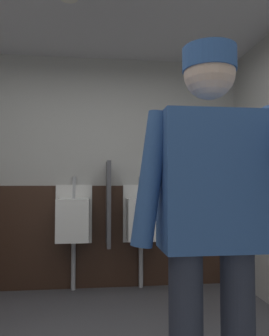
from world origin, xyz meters
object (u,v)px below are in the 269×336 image
Objects in this scene: person at (212,217)px; soap_dispenser at (150,170)px; urinal_left at (73,219)px; urinal_middle at (142,218)px.

person reaches higher than soap_dispenser.
soap_dispenser is (0.86, 0.12, 0.54)m from urinal_left.
soap_dispenser reaches higher than urinal_middle.
urinal_left is 0.75m from urinal_middle.
urinal_left is 6.89× the size of soap_dispenser.
urinal_middle is 0.57m from soap_dispenser.
soap_dispenser is at bearing 86.34° from person.
urinal_middle is 0.72× the size of person.
urinal_left is 0.72× the size of person.
soap_dispenser is at bearing 46.39° from urinal_middle.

